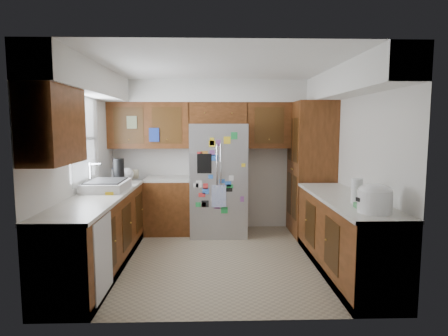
{
  "coord_description": "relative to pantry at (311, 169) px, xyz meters",
  "views": [
    {
      "loc": [
        -0.09,
        -4.83,
        1.77
      ],
      "look_at": [
        0.07,
        0.35,
        1.18
      ],
      "focal_mm": 30.0,
      "sensor_mm": 36.0,
      "label": 1
    }
  ],
  "objects": [
    {
      "name": "room_shell",
      "position": [
        -1.61,
        -0.79,
        0.75
      ],
      "size": [
        3.64,
        3.24,
        2.52
      ],
      "color": "silver",
      "rests_on": "ground"
    },
    {
      "name": "rice_cooker",
      "position": [
        -0.0,
        -2.41,
        -0.0
      ],
      "size": [
        0.34,
        0.33,
        0.29
      ],
      "color": "white",
      "rests_on": "right_counter_run"
    },
    {
      "name": "left_counter_run",
      "position": [
        -2.86,
        -1.12,
        -0.65
      ],
      "size": [
        1.36,
        3.2,
        0.92
      ],
      "color": "#47250D",
      "rests_on": "ground"
    },
    {
      "name": "floor",
      "position": [
        -1.5,
        -1.15,
        -1.07
      ],
      "size": [
        3.6,
        3.6,
        0.0
      ],
      "primitive_type": "plane",
      "color": "tan",
      "rests_on": "ground"
    },
    {
      "name": "sink_assembly",
      "position": [
        -3.0,
        -1.05,
        -0.09
      ],
      "size": [
        0.52,
        0.71,
        0.37
      ],
      "color": "silver",
      "rests_on": "left_counter_run"
    },
    {
      "name": "bridge_cabinet",
      "position": [
        -1.5,
        0.28,
        0.9
      ],
      "size": [
        0.96,
        0.34,
        0.35
      ],
      "primitive_type": "cube",
      "color": "#47250D",
      "rests_on": "fridge"
    },
    {
      "name": "paper_towel",
      "position": [
        -0.0,
        -1.95,
        -0.02
      ],
      "size": [
        0.12,
        0.12,
        0.27
      ],
      "primitive_type": "cylinder",
      "color": "white",
      "rests_on": "right_counter_run"
    },
    {
      "name": "right_counter_run",
      "position": [
        0.0,
        -1.62,
        -0.65
      ],
      "size": [
        0.63,
        2.25,
        0.92
      ],
      "color": "#47250D",
      "rests_on": "ground"
    },
    {
      "name": "pantry",
      "position": [
        0.0,
        0.0,
        0.0
      ],
      "size": [
        0.6,
        0.9,
        2.15
      ],
      "primitive_type": "cube",
      "color": "#47250D",
      "rests_on": "ground"
    },
    {
      "name": "left_counter_clutter",
      "position": [
        -2.98,
        -0.31,
        -0.02
      ],
      "size": [
        0.39,
        0.88,
        0.38
      ],
      "color": "black",
      "rests_on": "left_counter_run"
    },
    {
      "name": "fridge_top_items",
      "position": [
        -1.64,
        0.25,
        1.2
      ],
      "size": [
        0.62,
        0.32,
        0.28
      ],
      "color": "#172AA9",
      "rests_on": "bridge_cabinet"
    },
    {
      "name": "fridge",
      "position": [
        -1.5,
        0.05,
        -0.17
      ],
      "size": [
        0.9,
        0.79,
        1.8
      ],
      "color": "#98999D",
      "rests_on": "ground"
    }
  ]
}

